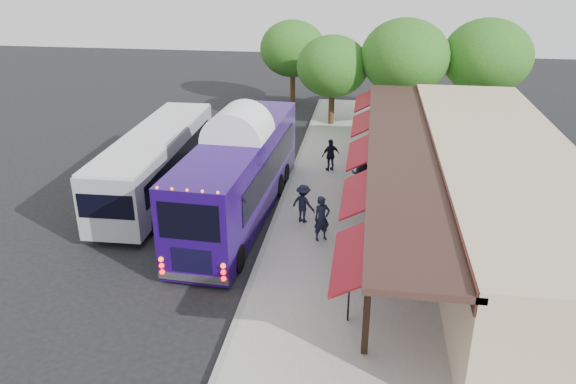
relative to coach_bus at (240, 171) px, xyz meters
The scene contains 15 objects.
ground 4.94m from the coach_bus, 71.35° to the right, with size 90.00×90.00×0.00m, color black.
sidewalk 6.73m from the coach_bus, ahead, with size 10.00×40.00×0.15m, color #9E9B93.
curb 2.43m from the coach_bus, 11.20° to the right, with size 0.20×40.00×0.16m, color gray.
station_shelter 9.84m from the coach_bus, ahead, with size 8.15×20.00×3.60m.
coach_bus is the anchor object (origin of this frame).
city_bus 4.48m from the coach_bus, 158.02° to the left, with size 2.55×10.68×2.86m.
ped_a 4.14m from the coach_bus, 29.25° to the right, with size 0.63×0.41×1.73m, color black.
ped_b 5.55m from the coach_bus, 27.70° to the left, with size 0.92×0.72×1.89m, color black.
ped_c 6.32m from the coach_bus, 58.07° to the left, with size 0.93×0.39×1.59m, color black.
ped_d 2.90m from the coach_bus, 11.73° to the right, with size 1.01×0.58×1.57m, color black.
sign_board 8.40m from the coach_bus, 55.41° to the right, with size 0.07×0.45×0.99m.
tree_left 13.89m from the coach_bus, 78.66° to the left, with size 4.34×4.34×5.56m.
tree_mid 15.13m from the coach_bus, 62.32° to the left, with size 5.18×5.18×6.63m.
tree_right 18.34m from the coach_bus, 50.07° to the left, with size 5.17×5.17×6.62m.
tree_far 18.73m from the coach_bus, 91.28° to the left, with size 4.55×4.55×5.83m.
Camera 1 is at (3.51, -16.23, 10.05)m, focal length 35.00 mm.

